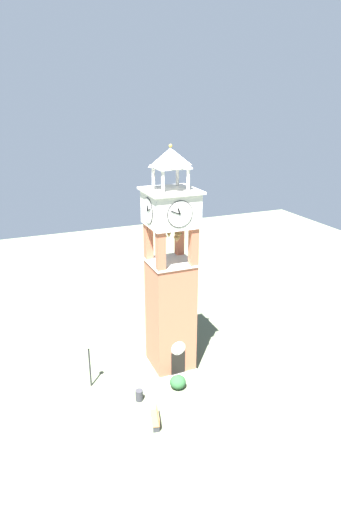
{
  "coord_description": "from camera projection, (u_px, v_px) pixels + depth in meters",
  "views": [
    {
      "loc": [
        -10.5,
        -25.64,
        19.31
      ],
      "look_at": [
        0.0,
        0.0,
        9.24
      ],
      "focal_mm": 29.25,
      "sensor_mm": 36.0,
      "label": 1
    }
  ],
  "objects": [
    {
      "name": "trash_bin",
      "position": [
        139.0,
        395.0,
        28.81
      ],
      "size": [
        0.52,
        0.52,
        0.8
      ],
      "primitive_type": "cylinder",
      "color": "#2D2D33",
      "rests_on": "ground"
    },
    {
      "name": "park_bench",
      "position": [
        156.0,
        418.0,
        26.63
      ],
      "size": [
        0.83,
        1.66,
        0.95
      ],
      "color": "brown",
      "rests_on": "ground"
    },
    {
      "name": "lamp_post",
      "position": [
        89.0,
        357.0,
        29.6
      ],
      "size": [
        0.36,
        0.36,
        3.5
      ],
      "color": "black",
      "rests_on": "ground"
    },
    {
      "name": "shrub_near_entry",
      "position": [
        178.0,
        382.0,
        30.04
      ],
      "size": [
        1.16,
        1.16,
        0.97
      ],
      "primitive_type": "ellipsoid",
      "color": "#234C28",
      "rests_on": "ground"
    },
    {
      "name": "ground",
      "position": [
        170.0,
        367.0,
        32.64
      ],
      "size": [
        80.0,
        80.0,
        0.0
      ],
      "primitive_type": "plane",
      "color": "#5B664C"
    },
    {
      "name": "clock_tower",
      "position": [
        171.0,
        285.0,
        30.23
      ],
      "size": [
        3.58,
        3.58,
        16.94
      ],
      "color": "#AD5B42",
      "rests_on": "ground"
    }
  ]
}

